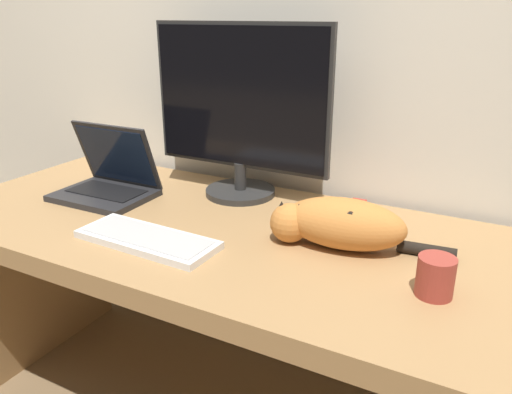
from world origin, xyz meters
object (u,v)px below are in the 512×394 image
(laptop, at_px, (108,182))
(coffee_mug, at_px, (435,277))
(external_keyboard, at_px, (147,239))
(monitor, at_px, (240,110))
(cat, at_px, (338,222))

(laptop, distance_m, coffee_mug, 1.09)
(external_keyboard, distance_m, coffee_mug, 0.73)
(laptop, bearing_deg, monitor, 29.38)
(external_keyboard, height_order, cat, cat)
(laptop, bearing_deg, external_keyboard, -33.75)
(laptop, height_order, cat, laptop)
(monitor, distance_m, laptop, 0.51)
(laptop, xyz_separation_m, cat, (0.81, -0.01, 0.02))
(monitor, xyz_separation_m, coffee_mug, (0.70, -0.37, -0.24))
(laptop, bearing_deg, coffee_mug, -8.24)
(monitor, xyz_separation_m, cat, (0.43, -0.23, -0.22))
(external_keyboard, xyz_separation_m, coffee_mug, (0.73, 0.09, 0.03))
(monitor, relative_size, external_keyboard, 1.54)
(external_keyboard, relative_size, cat, 0.85)
(monitor, bearing_deg, external_keyboard, -94.02)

